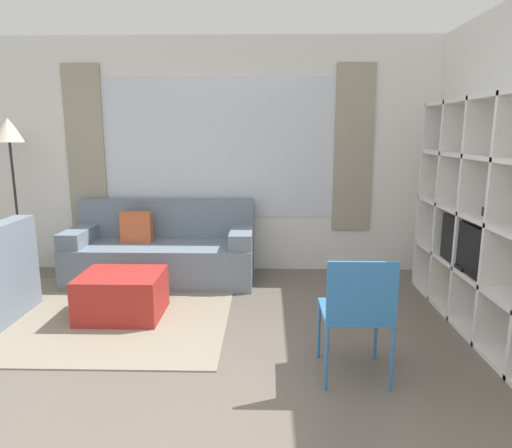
# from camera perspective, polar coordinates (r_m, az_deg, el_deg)

# --- Properties ---
(ground_plane) EXTENTS (16.00, 16.00, 0.00)m
(ground_plane) POSITION_cam_1_polar(r_m,az_deg,el_deg) (2.76, -11.83, -25.32)
(ground_plane) COLOR #665B51
(wall_back) EXTENTS (6.24, 0.11, 2.70)m
(wall_back) POSITION_cam_1_polar(r_m,az_deg,el_deg) (5.42, -4.64, 8.40)
(wall_back) COLOR white
(wall_back) RESTS_ON ground_plane
(area_rug) EXTENTS (2.69, 1.99, 0.01)m
(area_rug) POSITION_cam_1_polar(r_m,az_deg,el_deg) (4.54, -20.91, -10.46)
(area_rug) COLOR gray
(area_rug) RESTS_ON ground_plane
(shelving_unit) EXTENTS (0.35, 2.52, 1.93)m
(shelving_unit) POSITION_cam_1_polar(r_m,az_deg,el_deg) (4.08, 27.71, 0.41)
(shelving_unit) COLOR silver
(shelving_unit) RESTS_ON ground_plane
(couch_main) EXTENTS (2.03, 0.83, 0.87)m
(couch_main) POSITION_cam_1_polar(r_m,az_deg,el_deg) (5.24, -11.61, -3.47)
(couch_main) COLOR slate
(couch_main) RESTS_ON ground_plane
(ottoman) EXTENTS (0.72, 0.60, 0.41)m
(ottoman) POSITION_cam_1_polar(r_m,az_deg,el_deg) (4.31, -16.39, -8.55)
(ottoman) COLOR #A82823
(ottoman) RESTS_ON ground_plane
(floor_lamp) EXTENTS (0.38, 0.38, 1.79)m
(floor_lamp) POSITION_cam_1_polar(r_m,az_deg,el_deg) (5.82, -28.47, 9.35)
(floor_lamp) COLOR black
(floor_lamp) RESTS_ON ground_plane
(folding_chair) EXTENTS (0.44, 0.46, 0.86)m
(folding_chair) POSITION_cam_1_polar(r_m,az_deg,el_deg) (3.09, 12.54, -10.15)
(folding_chair) COLOR #3375B7
(folding_chair) RESTS_ON ground_plane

